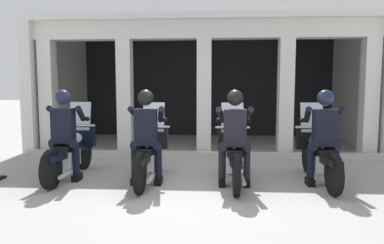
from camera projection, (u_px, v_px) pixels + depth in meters
ground_plane at (198, 152)px, 8.85m from camera, size 80.00×80.00×0.00m
station_building at (206, 72)px, 10.42m from camera, size 9.00×4.05×3.40m
kerb_strip at (203, 154)px, 8.14m from camera, size 8.50×0.24×0.12m
motorcycle_far_left at (72, 149)px, 6.30m from camera, size 0.62×2.04×1.35m
police_officer_far_left at (64, 127)px, 5.97m from camera, size 0.63×0.61×1.58m
motorcycle_center_left at (150, 152)px, 6.06m from camera, size 0.62×2.04×1.35m
police_officer_center_left at (146, 129)px, 5.74m from camera, size 0.63×0.61×1.58m
motorcycle_center_right at (233, 153)px, 5.95m from camera, size 0.62×2.04×1.35m
police_officer_center_right at (235, 130)px, 5.63m from camera, size 0.63×0.61×1.58m
motorcycle_far_right at (318, 153)px, 5.97m from camera, size 0.62×2.04×1.35m
police_officer_far_right at (324, 129)px, 5.65m from camera, size 0.63×0.61×1.58m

